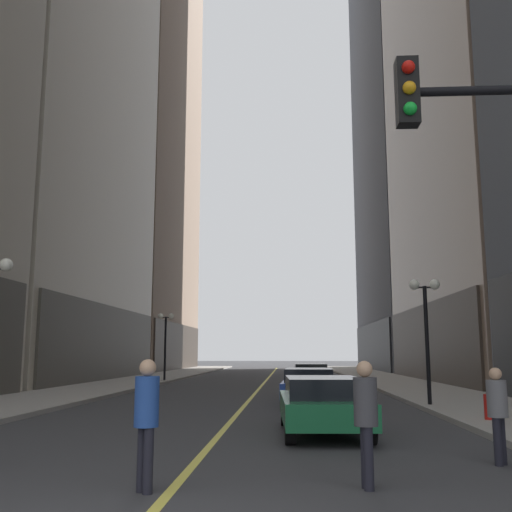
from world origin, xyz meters
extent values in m
plane|color=#38383A|center=(0.00, 35.00, 0.00)|extent=(200.00, 200.00, 0.00)
cube|color=#9E9991|center=(-8.25, 35.00, 0.07)|extent=(4.50, 78.00, 0.15)
cube|color=#9E9991|center=(8.25, 35.00, 0.07)|extent=(4.50, 78.00, 0.15)
cube|color=#E5D64C|center=(0.00, 35.00, 0.00)|extent=(0.16, 70.00, 0.01)
cube|color=#403C35|center=(-10.60, 34.50, 2.50)|extent=(0.50, 22.80, 5.00)
cube|color=gray|center=(-17.54, 60.00, 27.05)|extent=(14.09, 26.00, 54.11)
cube|color=#332A23|center=(-10.60, 60.00, 2.50)|extent=(0.50, 24.70, 5.00)
cube|color=#332A23|center=(10.60, 34.50, 2.50)|extent=(0.50, 22.80, 5.00)
cube|color=#4C515B|center=(17.00, 60.00, 39.80)|extent=(12.99, 26.00, 79.60)
cube|color=black|center=(10.60, 60.00, 2.50)|extent=(0.50, 24.70, 5.00)
cube|color=#196038|center=(2.41, 9.64, 0.59)|extent=(2.08, 4.69, 0.55)
cube|color=black|center=(2.42, 9.41, 1.07)|extent=(1.77, 2.65, 0.50)
cylinder|color=black|center=(1.52, 11.22, 0.32)|extent=(0.25, 0.65, 0.64)
cylinder|color=black|center=(3.17, 11.29, 0.32)|extent=(0.25, 0.65, 0.64)
cylinder|color=black|center=(1.65, 8.00, 0.32)|extent=(0.25, 0.65, 0.64)
cylinder|color=black|center=(3.30, 8.06, 0.32)|extent=(0.25, 0.65, 0.64)
cube|color=navy|center=(2.34, 17.44, 0.59)|extent=(2.08, 4.77, 0.55)
cube|color=black|center=(2.33, 17.20, 1.07)|extent=(1.77, 2.69, 0.50)
cylinder|color=black|center=(1.57, 19.11, 0.32)|extent=(0.24, 0.65, 0.64)
cylinder|color=black|center=(3.24, 19.05, 0.32)|extent=(0.24, 0.65, 0.64)
cylinder|color=black|center=(1.45, 15.83, 0.32)|extent=(0.24, 0.65, 0.64)
cylinder|color=black|center=(3.11, 15.76, 0.32)|extent=(0.24, 0.65, 0.64)
cube|color=yellow|center=(2.70, 26.67, 0.59)|extent=(1.86, 4.17, 0.55)
cube|color=black|center=(2.71, 26.46, 1.07)|extent=(1.62, 2.35, 0.50)
cylinder|color=black|center=(1.90, 28.11, 0.32)|extent=(0.23, 0.64, 0.64)
cylinder|color=black|center=(3.46, 28.13, 0.32)|extent=(0.23, 0.64, 0.64)
cylinder|color=black|center=(1.95, 25.20, 0.32)|extent=(0.23, 0.64, 0.64)
cylinder|color=black|center=(3.51, 25.23, 0.32)|extent=(0.23, 0.64, 0.64)
cylinder|color=black|center=(5.27, 6.04, 0.40)|extent=(0.14, 0.14, 0.79)
cylinder|color=black|center=(5.16, 5.92, 0.40)|extent=(0.14, 0.14, 0.79)
cylinder|color=slate|center=(5.21, 5.98, 1.10)|extent=(0.48, 0.48, 0.63)
sphere|color=tan|center=(5.21, 5.98, 1.52)|extent=(0.21, 0.21, 0.21)
cylinder|color=black|center=(-0.40, 3.73, 0.43)|extent=(0.14, 0.14, 0.87)
cylinder|color=black|center=(-0.28, 3.62, 0.43)|extent=(0.14, 0.14, 0.87)
cylinder|color=#234799|center=(-0.34, 3.67, 1.21)|extent=(0.48, 0.48, 0.69)
sphere|color=tan|center=(-0.34, 3.67, 1.67)|extent=(0.24, 0.24, 0.24)
cylinder|color=black|center=(2.72, 4.14, 0.43)|extent=(0.14, 0.14, 0.86)
cylinder|color=black|center=(2.74, 3.98, 0.43)|extent=(0.14, 0.14, 0.86)
cylinder|color=#3F3F44|center=(2.73, 4.06, 1.20)|extent=(0.38, 0.38, 0.68)
sphere|color=tan|center=(2.73, 4.06, 1.65)|extent=(0.23, 0.23, 0.23)
cube|color=black|center=(3.20, 2.62, 5.20)|extent=(0.28, 0.24, 0.90)
sphere|color=red|center=(3.20, 2.48, 5.48)|extent=(0.17, 0.17, 0.17)
sphere|color=orange|center=(3.20, 2.48, 5.20)|extent=(0.17, 0.17, 0.17)
sphere|color=green|center=(3.20, 2.48, 4.92)|extent=(0.17, 0.17, 0.17)
sphere|color=white|center=(-6.05, 10.79, 4.25)|extent=(0.36, 0.36, 0.36)
cylinder|color=black|center=(-6.40, 33.36, 2.10)|extent=(0.14, 0.14, 4.20)
cylinder|color=black|center=(-6.40, 33.36, 4.15)|extent=(0.80, 0.06, 0.06)
sphere|color=white|center=(-6.75, 33.36, 4.25)|extent=(0.36, 0.36, 0.36)
sphere|color=white|center=(-6.05, 33.36, 4.25)|extent=(0.36, 0.36, 0.36)
cylinder|color=black|center=(6.40, 16.21, 2.10)|extent=(0.14, 0.14, 4.20)
cylinder|color=black|center=(6.40, 16.21, 4.15)|extent=(0.80, 0.06, 0.06)
sphere|color=white|center=(6.05, 16.21, 4.25)|extent=(0.36, 0.36, 0.36)
sphere|color=white|center=(6.75, 16.21, 4.25)|extent=(0.36, 0.36, 0.36)
cylinder|color=red|center=(6.90, 11.62, 0.40)|extent=(0.28, 0.28, 0.80)
camera|label=1|loc=(1.66, -4.61, 1.88)|focal=41.22mm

